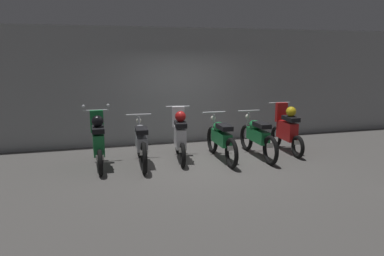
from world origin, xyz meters
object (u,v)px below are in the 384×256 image
motorbike_slot_2 (180,135)px  motorbike_slot_3 (221,139)px  motorbike_slot_4 (257,136)px  motorbike_slot_1 (141,142)px  motorbike_slot_5 (287,129)px  motorbike_slot_0 (98,141)px

motorbike_slot_2 → motorbike_slot_3: (0.89, -0.27, -0.08)m
motorbike_slot_4 → motorbike_slot_3: bearing=179.3°
motorbike_slot_1 → motorbike_slot_3: 1.79m
motorbike_slot_1 → motorbike_slot_5: motorbike_slot_5 is taller
motorbike_slot_4 → motorbike_slot_5: size_ratio=1.16×
motorbike_slot_2 → motorbike_slot_5: same height
motorbike_slot_0 → motorbike_slot_5: (4.48, 0.08, -0.00)m
motorbike_slot_2 → motorbike_slot_5: size_ratio=1.00×
motorbike_slot_0 → motorbike_slot_4: bearing=-2.7°
motorbike_slot_0 → motorbike_slot_1: bearing=-1.8°
motorbike_slot_1 → motorbike_slot_2: size_ratio=1.16×
motorbike_slot_1 → motorbike_slot_3: size_ratio=1.00×
motorbike_slot_1 → motorbike_slot_3: same height
motorbike_slot_5 → motorbike_slot_4: bearing=-164.6°
motorbike_slot_4 → motorbike_slot_2: bearing=171.2°
motorbike_slot_1 → motorbike_slot_2: (0.90, 0.13, 0.08)m
motorbike_slot_2 → motorbike_slot_4: motorbike_slot_2 is taller
motorbike_slot_2 → motorbike_slot_5: (2.68, -0.03, 0.00)m
motorbike_slot_2 → motorbike_slot_3: motorbike_slot_2 is taller
motorbike_slot_2 → motorbike_slot_5: 2.68m
motorbike_slot_3 → motorbike_slot_4: 0.90m
motorbike_slot_0 → motorbike_slot_4: (3.58, -0.17, -0.08)m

